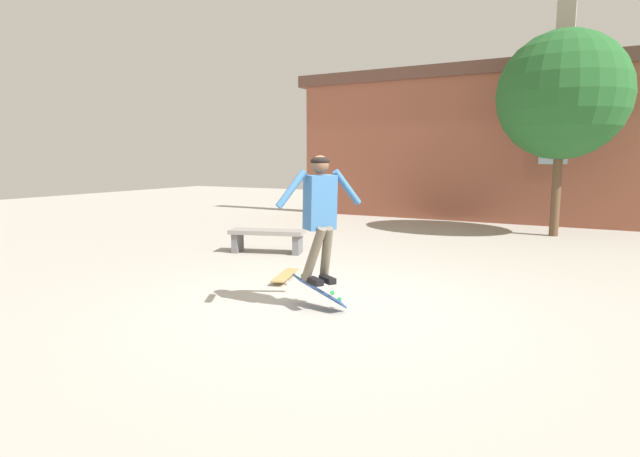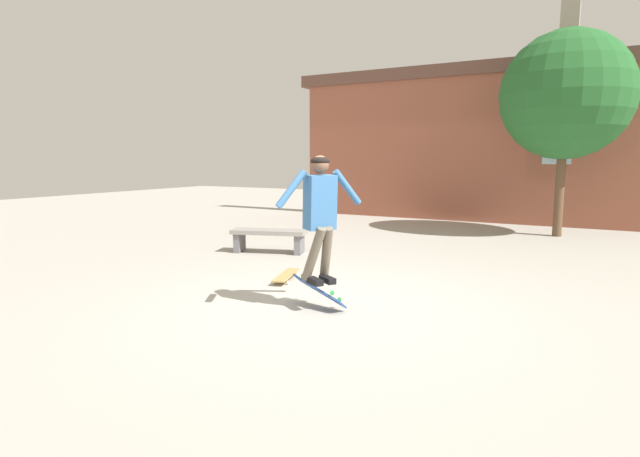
{
  "view_description": "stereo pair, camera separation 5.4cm",
  "coord_description": "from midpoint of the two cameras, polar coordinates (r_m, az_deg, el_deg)",
  "views": [
    {
      "loc": [
        2.79,
        -5.28,
        1.81
      ],
      "look_at": [
        0.04,
        -0.17,
        0.99
      ],
      "focal_mm": 28.0,
      "sensor_mm": 36.0,
      "label": 1
    },
    {
      "loc": [
        2.84,
        -5.25,
        1.81
      ],
      "look_at": [
        0.04,
        -0.17,
        0.99
      ],
      "focal_mm": 28.0,
      "sensor_mm": 36.0,
      "label": 2
    }
  ],
  "objects": [
    {
      "name": "ground_plane",
      "position": [
        6.24,
        0.68,
        -8.81
      ],
      "size": [
        40.0,
        40.0,
        0.0
      ],
      "primitive_type": "plane",
      "color": "#A39E93"
    },
    {
      "name": "building_backdrop",
      "position": [
        15.01,
        18.4,
        9.62
      ],
      "size": [
        11.67,
        0.52,
        5.77
      ],
      "color": "#93513D",
      "rests_on": "ground_plane"
    },
    {
      "name": "tree_right",
      "position": [
        12.89,
        26.4,
        13.46
      ],
      "size": [
        2.89,
        2.89,
        4.66
      ],
      "color": "brown",
      "rests_on": "ground_plane"
    },
    {
      "name": "park_bench",
      "position": [
        9.64,
        -5.7,
        -0.89
      ],
      "size": [
        1.51,
        0.87,
        0.45
      ],
      "rotation": [
        0.0,
        0.0,
        0.31
      ],
      "color": "gray",
      "rests_on": "ground_plane"
    },
    {
      "name": "skater",
      "position": [
        5.83,
        0.27,
        2.37
      ],
      "size": [
        0.68,
        0.98,
        1.51
      ],
      "rotation": [
        0.0,
        0.0,
        -0.58
      ],
      "color": "teal"
    },
    {
      "name": "skateboard_flipping",
      "position": [
        6.1,
        0.15,
        -7.1
      ],
      "size": [
        0.74,
        0.36,
        0.37
      ],
      "rotation": [
        0.0,
        0.0,
        -0.21
      ],
      "color": "#2D519E"
    },
    {
      "name": "skateboard_resting",
      "position": [
        7.52,
        -3.68,
        -5.34
      ],
      "size": [
        0.43,
        0.89,
        0.08
      ],
      "rotation": [
        0.0,
        0.0,
        1.86
      ],
      "color": "#AD894C",
      "rests_on": "ground_plane"
    }
  ]
}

